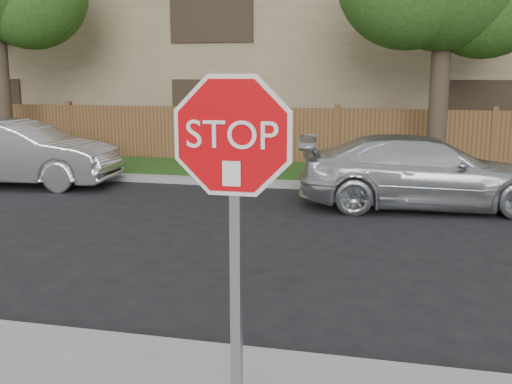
# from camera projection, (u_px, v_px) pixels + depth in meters

# --- Properties ---
(ground) EXTENTS (90.00, 90.00, 0.00)m
(ground) POSITION_uv_depth(u_px,v_px,m) (207.00, 352.00, 5.49)
(ground) COLOR black
(ground) RESTS_ON ground
(far_curb) EXTENTS (70.00, 0.30, 0.15)m
(far_curb) POSITION_uv_depth(u_px,v_px,m) (321.00, 186.00, 13.26)
(far_curb) COLOR gray
(far_curb) RESTS_ON ground
(grass_strip) EXTENTS (70.00, 3.00, 0.12)m
(grass_strip) POSITION_uv_depth(u_px,v_px,m) (329.00, 174.00, 14.84)
(grass_strip) COLOR #1E4714
(grass_strip) RESTS_ON ground
(fence) EXTENTS (70.00, 0.12, 1.60)m
(fence) POSITION_uv_depth(u_px,v_px,m) (336.00, 138.00, 16.22)
(fence) COLOR brown
(fence) RESTS_ON ground
(apartment_building) EXTENTS (35.20, 9.20, 7.20)m
(apartment_building) POSITION_uv_depth(u_px,v_px,m) (355.00, 45.00, 21.04)
(apartment_building) COLOR #8F7559
(apartment_building) RESTS_ON ground
(stop_sign) EXTENTS (1.01, 0.13, 2.55)m
(stop_sign) POSITION_uv_depth(u_px,v_px,m) (234.00, 189.00, 3.57)
(stop_sign) COLOR gray
(stop_sign) RESTS_ON sidewalk_near
(sedan_left) EXTENTS (4.62, 1.95, 1.48)m
(sedan_left) POSITION_uv_depth(u_px,v_px,m) (18.00, 153.00, 13.58)
(sedan_left) COLOR #B5B6BA
(sedan_left) RESTS_ON ground
(sedan_right) EXTENTS (4.93, 2.50, 1.37)m
(sedan_right) POSITION_uv_depth(u_px,v_px,m) (424.00, 172.00, 11.31)
(sedan_right) COLOR silver
(sedan_right) RESTS_ON ground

